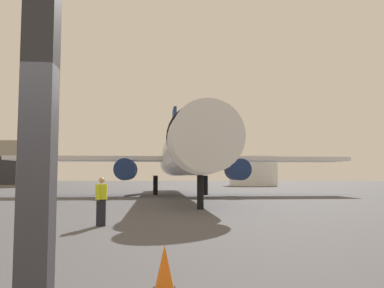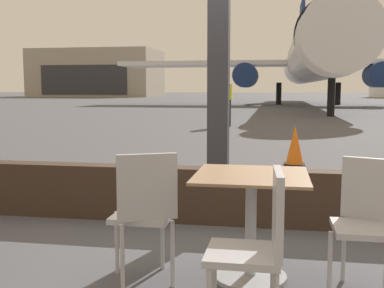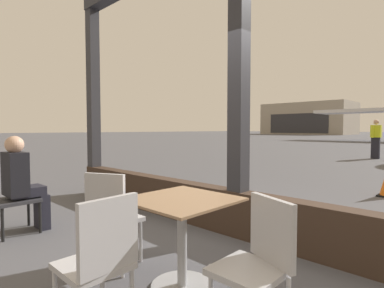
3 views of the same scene
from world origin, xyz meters
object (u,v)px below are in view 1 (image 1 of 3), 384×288
fuel_storage_tank (253,171)px  ground_crew_worker (101,201)px  airplane (183,155)px  traffic_cone (164,269)px

fuel_storage_tank → ground_crew_worker: bearing=-108.7°
fuel_storage_tank → airplane: bearing=-112.3°
airplane → fuel_storage_tank: airplane is taller
airplane → ground_crew_worker: (-4.36, -21.27, -2.75)m
airplane → fuel_storage_tank: size_ratio=3.98×
airplane → traffic_cone: 29.99m
ground_crew_worker → traffic_cone: 8.72m
ground_crew_worker → fuel_storage_tank: (20.39, 60.35, 1.80)m
airplane → fuel_storage_tank: bearing=67.7°
ground_crew_worker → traffic_cone: ground_crew_worker is taller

